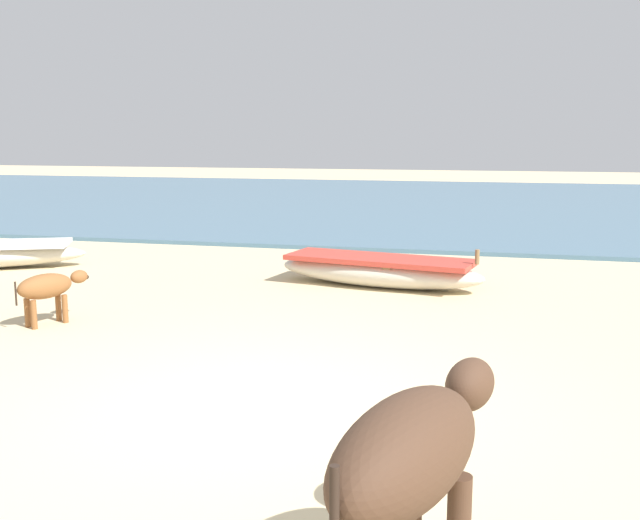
# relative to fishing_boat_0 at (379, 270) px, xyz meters

# --- Properties ---
(ground) EXTENTS (80.00, 80.00, 0.00)m
(ground) POSITION_rel_fishing_boat_0_xyz_m (-0.18, -4.99, -0.23)
(ground) COLOR beige
(sea_water) EXTENTS (60.00, 20.00, 0.08)m
(sea_water) POSITION_rel_fishing_boat_0_xyz_m (-0.18, 13.02, -0.19)
(sea_water) COLOR slate
(sea_water) RESTS_ON ground
(fishing_boat_0) EXTENTS (3.14, 1.41, 0.62)m
(fishing_boat_0) POSITION_rel_fishing_boat_0_xyz_m (0.00, 0.00, 0.00)
(fishing_boat_0) COLOR beige
(fishing_boat_0) RESTS_ON ground
(cow_adult_dark) EXTENTS (0.80, 1.57, 1.04)m
(cow_adult_dark) POSITION_rel_fishing_boat_0_xyz_m (1.33, -7.23, 0.51)
(cow_adult_dark) COLOR #4C3323
(cow_adult_dark) RESTS_ON ground
(calf_near_brown) EXTENTS (0.57, 0.86, 0.59)m
(calf_near_brown) POSITION_rel_fishing_boat_0_xyz_m (-3.31, -3.04, 0.19)
(calf_near_brown) COLOR brown
(calf_near_brown) RESTS_ON ground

